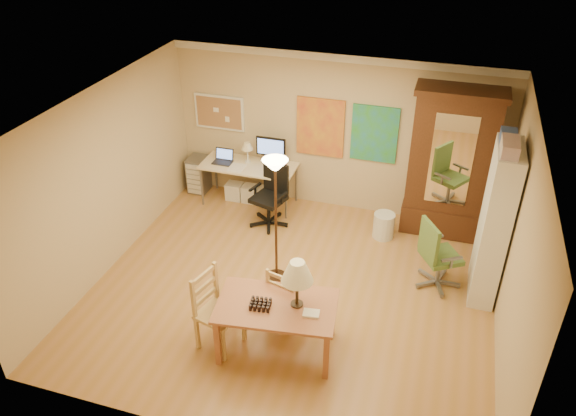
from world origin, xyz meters
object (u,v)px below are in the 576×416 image
(dining_table, at_px, (284,296))
(computer_desk, at_px, (251,179))
(armoire, at_px, (449,173))
(office_chair_green, at_px, (436,269))
(bookshelf, at_px, (494,225))
(office_chair_black, at_px, (270,209))

(dining_table, xyz_separation_m, computer_desk, (-1.61, 3.23, -0.39))
(armoire, bearing_deg, dining_table, -116.53)
(office_chair_green, xyz_separation_m, bookshelf, (0.63, 0.07, 0.82))
(office_chair_black, relative_size, armoire, 0.44)
(dining_table, relative_size, bookshelf, 0.69)
(office_chair_black, bearing_deg, bookshelf, -12.66)
(dining_table, relative_size, office_chair_green, 1.42)
(computer_desk, bearing_deg, dining_table, -63.47)
(office_chair_black, height_order, office_chair_green, office_chair_green)
(office_chair_black, distance_m, armoire, 2.92)
(computer_desk, distance_m, office_chair_green, 3.59)
(dining_table, bearing_deg, computer_desk, 116.53)
(office_chair_black, relative_size, office_chair_green, 1.00)
(office_chair_green, height_order, bookshelf, bookshelf)
(office_chair_black, distance_m, bookshelf, 3.58)
(office_chair_black, xyz_separation_m, armoire, (2.74, 0.66, 0.77))
(office_chair_green, relative_size, bookshelf, 0.48)
(dining_table, height_order, computer_desk, dining_table)
(office_chair_green, distance_m, armoire, 1.68)
(bookshelf, bearing_deg, office_chair_black, 167.34)
(office_chair_black, bearing_deg, dining_table, -67.85)
(office_chair_green, bearing_deg, dining_table, -132.73)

